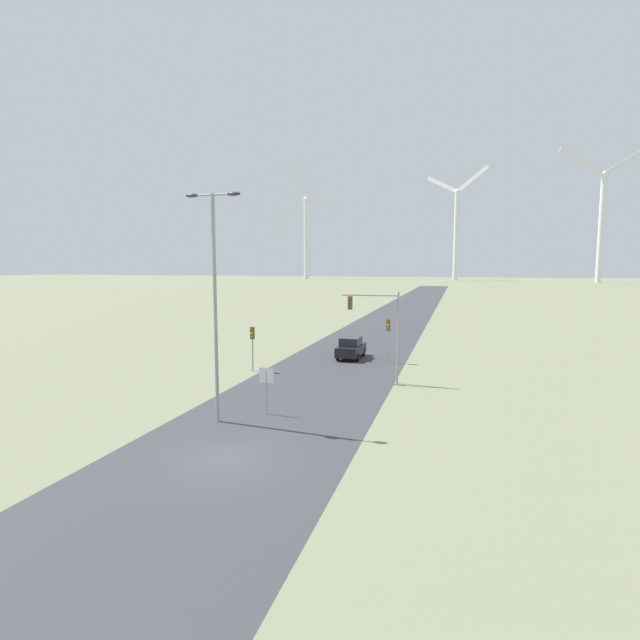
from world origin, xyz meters
TOP-DOWN VIEW (x-y plane):
  - ground_plane at (0.00, 0.00)m, footprint 600.00×600.00m
  - road_surface at (0.00, 48.00)m, footprint 10.00×240.00m
  - streetlamp at (-2.61, 4.29)m, footprint 2.92×0.32m
  - stop_sign_near at (-0.67, 6.10)m, footprint 0.81×0.07m
  - traffic_light_post_near_left at (-5.67, 15.83)m, footprint 0.28×0.33m
  - traffic_light_post_near_right at (3.58, 21.80)m, footprint 0.28×0.34m
  - traffic_light_mast_overhead at (3.88, 14.79)m, footprint 3.87×0.34m
  - car_approaching at (0.30, 22.79)m, footprint 1.90×4.14m
  - wind_turbine_far_left at (-71.47, 240.93)m, footprint 35.94×4.14m
  - wind_turbine_left at (6.43, 238.37)m, footprint 29.24×15.89m
  - wind_turbine_center at (65.66, 219.51)m, footprint 36.80×7.83m

SIDE VIEW (x-z plane):
  - ground_plane at x=0.00m, z-range 0.00..0.00m
  - road_surface at x=0.00m, z-range 0.00..0.01m
  - car_approaching at x=0.30m, z-range 0.00..1.83m
  - stop_sign_near at x=-0.67m, z-range 0.50..3.02m
  - traffic_light_post_near_left at x=-5.67m, z-range 0.78..4.09m
  - traffic_light_post_near_right at x=3.58m, z-range 0.83..4.36m
  - traffic_light_mast_overhead at x=3.88m, z-range 1.24..7.38m
  - streetlamp at x=-2.61m, z-range 1.29..12.65m
  - wind_turbine_left at x=6.43m, z-range -0.29..53.57m
  - wind_turbine_far_left at x=-71.47m, z-range -4.75..58.06m
  - wind_turbine_center at x=65.66m, z-range -0.18..56.76m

